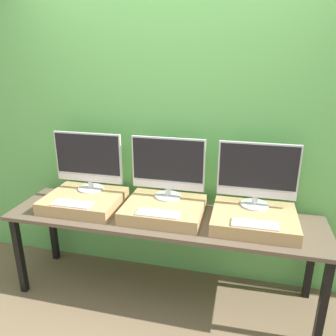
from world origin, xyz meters
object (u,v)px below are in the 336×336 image
keyboard_center (158,213)px  keyboard_right (255,224)px  monitor_center (168,167)px  keyboard_left (72,204)px  monitor_left (88,160)px  monitor_right (257,174)px

keyboard_center → keyboard_right: 0.67m
monitor_center → keyboard_right: (0.67, -0.31, -0.25)m
keyboard_left → keyboard_center: (0.67, 0.00, 0.00)m
monitor_left → keyboard_center: 0.77m
monitor_right → keyboard_right: size_ratio=1.88×
monitor_center → monitor_right: 0.67m
keyboard_left → monitor_center: size_ratio=0.53×
monitor_center → keyboard_right: 0.77m
keyboard_center → monitor_left: bearing=155.1°
monitor_left → monitor_center: (0.67, 0.00, 0.00)m
monitor_left → keyboard_right: (1.33, -0.31, -0.25)m
keyboard_center → monitor_right: 0.77m
monitor_left → monitor_center: same height
monitor_right → keyboard_right: (0.00, -0.31, -0.25)m
monitor_center → monitor_right: same height
monitor_right → monitor_left: bearing=180.0°
monitor_left → keyboard_center: monitor_left is taller
monitor_right → keyboard_left: bearing=-167.0°
keyboard_left → keyboard_center: size_ratio=1.00×
monitor_center → keyboard_right: size_ratio=1.88×
monitor_left → keyboard_right: size_ratio=1.88×
keyboard_left → monitor_right: 1.39m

